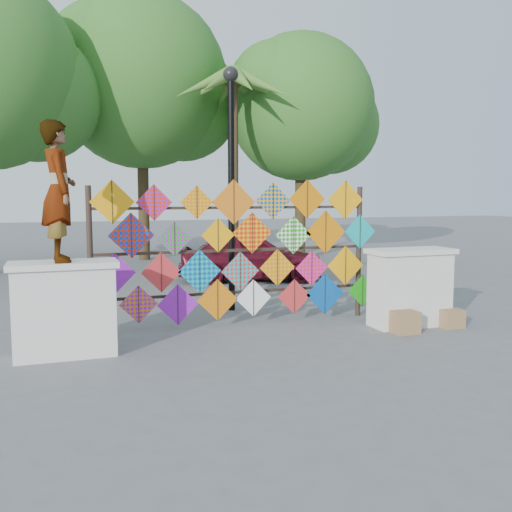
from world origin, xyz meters
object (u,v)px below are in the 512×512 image
at_px(kite_rack, 242,252).
at_px(vendor_woman, 59,192).
at_px(lamppost, 231,166).
at_px(sedan, 251,256).

height_order(kite_rack, vendor_woman, vendor_woman).
bearing_deg(vendor_woman, lamppost, -59.60).
relative_size(kite_rack, sedan, 1.36).
height_order(vendor_woman, lamppost, lamppost).
relative_size(kite_rack, lamppost, 1.10).
height_order(vendor_woman, sedan, vendor_woman).
bearing_deg(sedan, lamppost, 168.96).
height_order(sedan, lamppost, lamppost).
distance_m(sedan, lamppost, 4.26).
xyz_separation_m(sedan, lamppost, (-1.53, -3.38, 2.08)).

